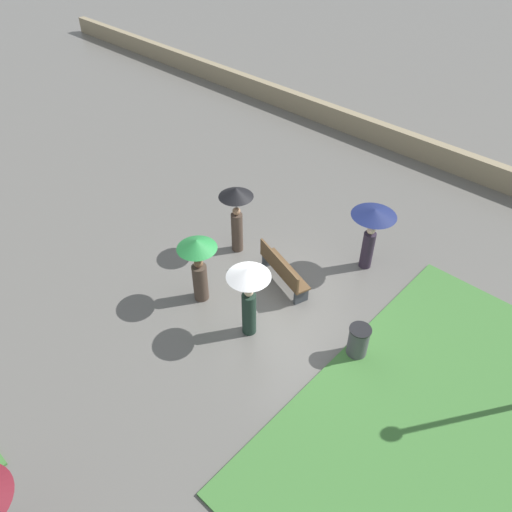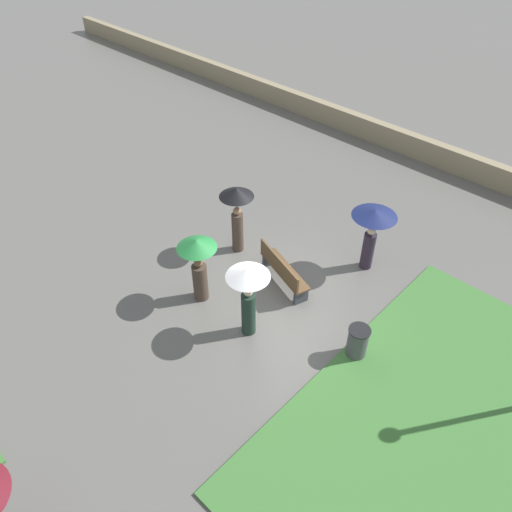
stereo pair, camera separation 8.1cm
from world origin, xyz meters
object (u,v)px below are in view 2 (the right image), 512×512
at_px(crowd_person_black, 237,207).
at_px(crowd_person_white, 248,288).
at_px(crowd_person_green, 198,260).
at_px(trash_bin, 357,342).
at_px(park_bench, 282,270).
at_px(crowd_person_navy, 373,226).

bearing_deg(crowd_person_black, crowd_person_white, -145.32).
bearing_deg(crowd_person_white, crowd_person_green, 139.12).
relative_size(trash_bin, crowd_person_green, 0.45).
bearing_deg(park_bench, crowd_person_navy, -101.71).
height_order(park_bench, crowd_person_black, crowd_person_black).
distance_m(trash_bin, crowd_person_black, 4.65).
distance_m(crowd_person_black, crowd_person_green, 2.06).
height_order(trash_bin, crowd_person_white, crowd_person_white).
xyz_separation_m(crowd_person_black, crowd_person_green, (-0.67, 1.94, -0.18)).
height_order(park_bench, crowd_person_navy, crowd_person_navy).
relative_size(park_bench, crowd_person_white, 0.93).
relative_size(trash_bin, crowd_person_white, 0.42).
bearing_deg(crowd_person_white, park_bench, 64.52).
bearing_deg(crowd_person_white, trash_bin, -14.03).
height_order(crowd_person_black, crowd_person_white, crowd_person_black).
relative_size(park_bench, crowd_person_green, 1.00).
xyz_separation_m(trash_bin, crowd_person_green, (3.81, 1.14, 0.81)).
bearing_deg(trash_bin, crowd_person_white, 27.31).
height_order(park_bench, crowd_person_green, crowd_person_green).
height_order(crowd_person_white, crowd_person_green, crowd_person_white).
distance_m(crowd_person_navy, crowd_person_black, 3.48).
distance_m(park_bench, crowd_person_white, 2.00).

